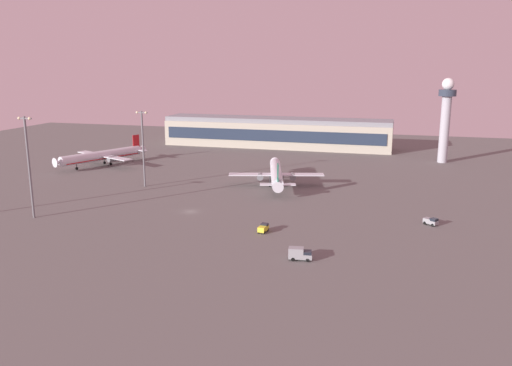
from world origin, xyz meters
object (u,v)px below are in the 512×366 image
Objects in this scene: maintenance_van at (431,221)px; apron_light_central at (29,162)px; airplane_taxiway_distant at (103,156)px; cargo_loader at (263,228)px; control_tower at (446,114)px; airplane_near_gate at (276,174)px; catering_truck at (300,254)px; apron_light_east at (143,144)px.

maintenance_van is 120.48m from apron_light_central.
airplane_taxiway_distant reaches higher than cargo_loader.
airplane_near_gate is (-65.13, -68.21, -18.28)m from control_tower.
airplane_taxiway_distant is at bearing -137.86° from catering_truck.
apron_light_east is (-103.56, 22.02, 15.12)m from maintenance_van.
airplane_near_gate reaches higher than catering_truck.
maintenance_van is 49.46m from cargo_loader.
control_tower is 140.84m from apron_light_east.
apron_light_east is (-113.37, -83.31, -6.54)m from control_tower.
cargo_loader is at bearing -29.53° from maintenance_van.
apron_light_central is (-85.09, 12.67, 15.80)m from catering_truck.
catering_truck is at bearing -46.93° from cargo_loader.
apron_light_central reaches higher than maintenance_van.
airplane_taxiway_distant is at bearing -73.76° from maintenance_van.
control_tower is 107.98m from maintenance_van.
apron_light_east is at bearing -137.47° from catering_truck.
apron_light_central is at bearing -40.59° from maintenance_van.
airplane_near_gate reaches higher than cargo_loader.
airplane_taxiway_distant is 84.69m from apron_light_central.
control_tower is at bearing 36.31° from apron_light_east.
apron_light_east is at bearing -143.69° from control_tower.
cargo_loader is 72.86m from apron_light_east.
apron_light_central is at bearing 131.43° from airplane_taxiway_distant.
maintenance_van is 0.76× the size of catering_truck.
apron_light_east reaches higher than catering_truck.
catering_truck is at bearing 163.92° from airplane_taxiway_distant.
airplane_taxiway_distant reaches higher than maintenance_van.
maintenance_van is at bearing 11.97° from apron_light_central.
airplane_near_gate is at bearing -167.80° from airplane_taxiway_distant.
maintenance_van is at bearing -48.79° from airplane_near_gate.
airplane_near_gate is 88.52m from airplane_taxiway_distant.
airplane_taxiway_distant is at bearing 148.06° from cargo_loader.
maintenance_van is at bearing -12.00° from apron_light_east.
apron_light_east reaches higher than maintenance_van.
airplane_taxiway_distant is 1.45× the size of apron_light_central.
control_tower is 138.11m from cargo_loader.
airplane_near_gate is 1.03× the size of airplane_taxiway_distant.
airplane_near_gate is 10.76× the size of cargo_loader.
apron_light_central is at bearing -134.22° from control_tower.
airplane_near_gate is at bearing -133.68° from control_tower.
airplane_near_gate is 1.50× the size of apron_light_central.
control_tower reaches higher than apron_light_central.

